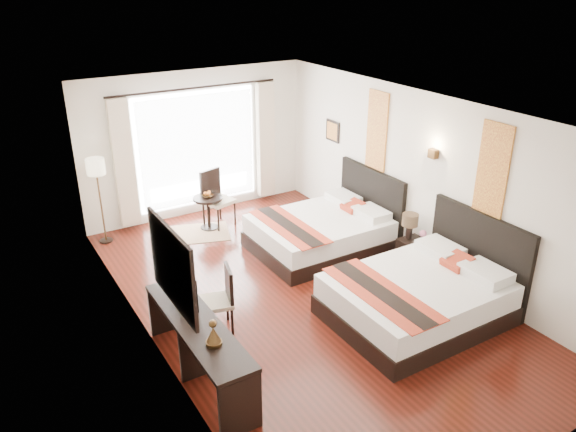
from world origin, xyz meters
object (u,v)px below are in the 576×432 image
vase (422,240)px  fruit_bowl (208,196)px  television (179,285)px  window_chair (218,209)px  desk_chair (218,311)px  floor_lamp (96,172)px  bed_near (421,295)px  bed_far (324,231)px  console_desk (199,349)px  nightstand (415,255)px  side_table (209,213)px  table_lamp (410,222)px

vase → fruit_bowl: size_ratio=0.72×
television → window_chair: television is taller
desk_chair → floor_lamp: floor_lamp is taller
bed_near → bed_far: (0.05, 2.44, -0.02)m
bed_far → console_desk: (-3.18, -2.01, 0.05)m
bed_far → nightstand: 1.61m
bed_near → fruit_bowl: bearing=107.4°
television → side_table: television is taller
television → window_chair: (2.00, 3.29, -0.65)m
television → fruit_bowl: (1.78, 3.24, -0.32)m
desk_chair → window_chair: (1.44, 3.09, 0.04)m
nightstand → floor_lamp: (-4.02, 3.60, 1.06)m
fruit_bowl → console_desk: bearing=-115.4°
window_chair → television: bearing=-48.0°
nightstand → fruit_bowl: fruit_bowl is taller
bed_near → console_desk: size_ratio=1.07×
bed_near → window_chair: 4.41m
table_lamp → fruit_bowl: table_lamp is taller
table_lamp → side_table: 3.74m
table_lamp → window_chair: bearing=122.7°
floor_lamp → television: bearing=-89.5°
television → desk_chair: bearing=-68.3°
console_desk → fruit_bowl: 4.20m
window_chair → table_lamp: bearing=16.0°
floor_lamp → bed_near: bearing=-56.1°
bed_near → television: 3.32m
console_desk → television: television is taller
television → side_table: (1.78, 3.24, -0.66)m
nightstand → bed_near: bearing=-129.6°
desk_chair → floor_lamp: size_ratio=0.59×
nightstand → console_desk: 4.06m
side_table → bed_far: bearing=-52.2°
vase → desk_chair: desk_chair is taller
console_desk → side_table: 4.19m
vase → desk_chair: 3.45m
vase → fruit_bowl: fruit_bowl is taller
floor_lamp → table_lamp: bearing=-40.8°
bed_far → desk_chair: (-2.59, -1.26, -0.05)m
desk_chair → table_lamp: bearing=-164.2°
bed_far → fruit_bowl: bearing=127.7°
fruit_bowl → bed_far: bearing=-52.3°
floor_lamp → side_table: size_ratio=2.48×
window_chair → bed_far: bearing=15.5°
table_lamp → console_desk: (-3.98, -0.79, -0.40)m
bed_far → fruit_bowl: 2.27m
bed_near → console_desk: (-3.12, 0.43, 0.04)m
floor_lamp → desk_chair: bearing=-80.3°
desk_chair → bed_near: bearing=170.2°
fruit_bowl → vase: bearing=-56.1°
table_lamp → fruit_bowl: bearing=126.0°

